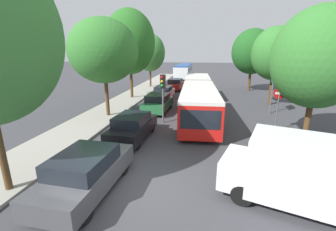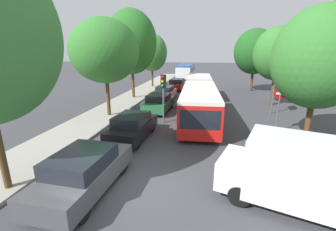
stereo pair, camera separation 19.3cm
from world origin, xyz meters
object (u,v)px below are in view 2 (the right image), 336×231
(articulated_bus, at_px, (199,94))
(city_bus_rear, at_px, (186,70))
(queued_car_black, at_px, (133,126))
(white_van, at_px, (309,174))
(queued_car_green, at_px, (159,103))
(queued_car_red, at_px, (177,84))
(direction_sign_post, at_px, (275,82))
(queued_car_graphite, at_px, (84,172))
(tree_right_mid, at_px, (277,54))
(tree_right_far, at_px, (255,52))
(no_entry_sign, at_px, (279,103))
(tree_left_far, at_px, (131,42))
(traffic_light, at_px, (163,88))
(tree_left_mid, at_px, (105,51))
(tree_left_distant, at_px, (152,53))
(tree_right_near, at_px, (321,61))
(queued_car_white, at_px, (165,92))

(articulated_bus, height_order, city_bus_rear, city_bus_rear)
(queued_car_black, relative_size, white_van, 0.80)
(queued_car_green, height_order, queued_car_red, queued_car_green)
(direction_sign_post, bearing_deg, queued_car_graphite, 57.60)
(tree_right_mid, relative_size, tree_right_far, 0.93)
(direction_sign_post, bearing_deg, articulated_bus, 1.53)
(no_entry_sign, relative_size, tree_right_mid, 0.40)
(city_bus_rear, height_order, tree_left_far, tree_left_far)
(traffic_light, relative_size, tree_right_far, 0.44)
(articulated_bus, bearing_deg, direction_sign_post, 84.01)
(white_van, bearing_deg, tree_left_mid, -21.59)
(tree_left_distant, xyz_separation_m, tree_right_mid, (13.73, -8.80, -0.04))
(queued_car_black, relative_size, traffic_light, 1.26)
(queued_car_green, height_order, no_entry_sign, no_entry_sign)
(tree_left_far, distance_m, tree_left_distant, 8.14)
(queued_car_green, bearing_deg, tree_right_mid, -64.08)
(city_bus_rear, bearing_deg, no_entry_sign, -163.54)
(tree_right_near, distance_m, tree_right_far, 17.43)
(queued_car_white, distance_m, tree_left_far, 6.15)
(tree_right_far, bearing_deg, queued_car_green, -128.10)
(queued_car_white, bearing_deg, tree_right_far, -51.20)
(tree_left_distant, bearing_deg, tree_left_mid, -89.26)
(queued_car_green, distance_m, direction_sign_post, 9.40)
(queued_car_red, relative_size, tree_right_far, 0.56)
(no_entry_sign, xyz_separation_m, tree_left_far, (-12.15, 8.71, 3.93))
(tree_left_distant, bearing_deg, tree_right_mid, -32.64)
(queued_car_graphite, relative_size, tree_right_mid, 0.63)
(tree_right_mid, bearing_deg, city_bus_rear, 114.68)
(traffic_light, bearing_deg, no_entry_sign, 100.63)
(tree_left_distant, bearing_deg, queued_car_black, -79.73)
(queued_car_black, distance_m, traffic_light, 3.90)
(tree_left_distant, distance_m, tree_right_far, 13.30)
(no_entry_sign, relative_size, tree_left_far, 0.31)
(no_entry_sign, bearing_deg, queued_car_green, -114.78)
(queued_car_red, distance_m, tree_right_mid, 12.93)
(queued_car_green, height_order, direction_sign_post, direction_sign_post)
(queued_car_black, bearing_deg, city_bus_rear, 3.36)
(tree_right_near, height_order, tree_right_mid, tree_right_near)
(white_van, height_order, tree_right_far, tree_right_far)
(tree_left_distant, bearing_deg, queued_car_graphite, -82.02)
(tree_left_far, xyz_separation_m, tree_left_distant, (0.15, 8.07, -1.06))
(queued_car_red, relative_size, traffic_light, 1.26)
(white_van, height_order, traffic_light, traffic_light)
(no_entry_sign, relative_size, direction_sign_post, 0.78)
(queued_car_graphite, distance_m, direction_sign_post, 15.67)
(queued_car_black, distance_m, queued_car_white, 11.44)
(articulated_bus, relative_size, traffic_light, 4.77)
(queued_car_green, bearing_deg, articulated_bus, -67.10)
(queued_car_graphite, xyz_separation_m, tree_right_mid, (10.30, 15.71, 3.93))
(city_bus_rear, distance_m, queued_car_white, 21.28)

